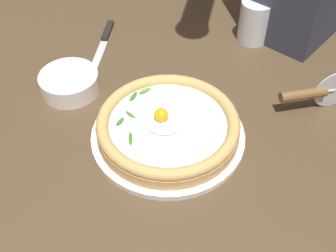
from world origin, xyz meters
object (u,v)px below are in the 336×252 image
object	(u,v)px
pizza_cutter	(314,93)
drinking_glass	(254,24)
table_knife	(105,39)
pizza	(168,125)
side_bowl	(69,83)

from	to	relation	value
pizza_cutter	drinking_glass	world-z (taller)	drinking_glass
pizza_cutter	drinking_glass	bearing A→B (deg)	67.45
table_knife	drinking_glass	world-z (taller)	drinking_glass
pizza	side_bowl	world-z (taller)	pizza
side_bowl	drinking_glass	size ratio (longest dim) A/B	1.24
table_knife	drinking_glass	distance (m)	0.37
table_knife	side_bowl	bearing A→B (deg)	-147.13
pizza_cutter	table_knife	world-z (taller)	pizza_cutter
drinking_glass	side_bowl	bearing A→B (deg)	163.35
pizza	side_bowl	distance (m)	0.26
pizza	pizza_cutter	xyz separation A→B (m)	(0.28, -0.13, 0.01)
pizza_cutter	drinking_glass	distance (m)	0.27
table_knife	drinking_glass	size ratio (longest dim) A/B	1.67
side_bowl	pizza_cutter	bearing A→B (deg)	-47.83
drinking_glass	pizza_cutter	bearing A→B (deg)	-112.55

